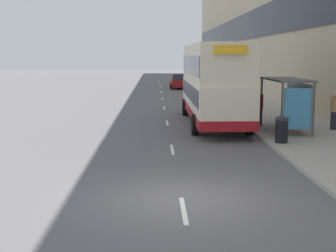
{
  "coord_description": "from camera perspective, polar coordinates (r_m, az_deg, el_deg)",
  "views": [
    {
      "loc": [
        -0.69,
        -11.83,
        3.7
      ],
      "look_at": [
        0.17,
        18.16,
        -0.82
      ],
      "focal_mm": 50.0,
      "sensor_mm": 36.0,
      "label": 1
    }
  ],
  "objects": [
    {
      "name": "ground_plane",
      "position": [
        12.41,
        1.64,
        -8.8
      ],
      "size": [
        220.0,
        220.0,
        0.0
      ],
      "primitive_type": "plane",
      "color": "#5B595B"
    },
    {
      "name": "pavement",
      "position": [
        50.97,
        6.49,
        4.42
      ],
      "size": [
        5.0,
        93.0,
        0.14
      ],
      "color": "#A39E93",
      "rests_on": "ground_plane"
    },
    {
      "name": "terrace_facade",
      "position": [
        51.69,
        11.12,
        12.66
      ],
      "size": [
        3.1,
        93.0,
        15.07
      ],
      "color": "#C6B793",
      "rests_on": "ground_plane"
    },
    {
      "name": "lane_mark_0",
      "position": [
        11.48,
        1.92,
        -10.23
      ],
      "size": [
        0.12,
        2.0,
        0.01
      ],
      "color": "silver",
      "rests_on": "ground_plane"
    },
    {
      "name": "lane_mark_1",
      "position": [
        18.65,
        0.51,
        -2.87
      ],
      "size": [
        0.12,
        2.0,
        0.01
      ],
      "color": "silver",
      "rests_on": "ground_plane"
    },
    {
      "name": "lane_mark_2",
      "position": [
        25.96,
        -0.1,
        0.38
      ],
      "size": [
        0.12,
        2.0,
        0.01
      ],
      "color": "silver",
      "rests_on": "ground_plane"
    },
    {
      "name": "lane_mark_3",
      "position": [
        33.32,
        -0.45,
        2.19
      ],
      "size": [
        0.12,
        2.0,
        0.01
      ],
      "color": "silver",
      "rests_on": "ground_plane"
    },
    {
      "name": "lane_mark_4",
      "position": [
        40.7,
        -0.67,
        3.35
      ],
      "size": [
        0.12,
        2.0,
        0.01
      ],
      "color": "silver",
      "rests_on": "ground_plane"
    },
    {
      "name": "lane_mark_5",
      "position": [
        48.09,
        -0.82,
        4.16
      ],
      "size": [
        0.12,
        2.0,
        0.01
      ],
      "color": "silver",
      "rests_on": "ground_plane"
    },
    {
      "name": "lane_mark_6",
      "position": [
        55.49,
        -0.93,
        4.75
      ],
      "size": [
        0.12,
        2.0,
        0.01
      ],
      "color": "silver",
      "rests_on": "ground_plane"
    },
    {
      "name": "lane_mark_7",
      "position": [
        62.89,
        -1.02,
        5.2
      ],
      "size": [
        0.12,
        2.0,
        0.01
      ],
      "color": "silver",
      "rests_on": "ground_plane"
    },
    {
      "name": "lane_mark_8",
      "position": [
        70.3,
        -1.09,
        5.55
      ],
      "size": [
        0.12,
        2.0,
        0.01
      ],
      "color": "silver",
      "rests_on": "ground_plane"
    },
    {
      "name": "bus_shelter",
      "position": [
        22.89,
        14.79,
        3.7
      ],
      "size": [
        1.6,
        4.2,
        2.48
      ],
      "color": "#4C4C51",
      "rests_on": "ground_plane"
    },
    {
      "name": "double_decker_bus_near",
      "position": [
        25.44,
        5.53,
        5.33
      ],
      "size": [
        2.85,
        11.45,
        4.3
      ],
      "color": "beige",
      "rests_on": "ground_plane"
    },
    {
      "name": "car_0",
      "position": [
        53.11,
        1.4,
        5.49
      ],
      "size": [
        2.06,
        4.46,
        1.72
      ],
      "color": "maroon",
      "rests_on": "ground_plane"
    },
    {
      "name": "pedestrian_at_shelter",
      "position": [
        24.07,
        19.59,
        1.8
      ],
      "size": [
        0.36,
        0.36,
        1.83
      ],
      "color": "#23232D",
      "rests_on": "ground_plane"
    },
    {
      "name": "pedestrian_1",
      "position": [
        27.56,
        9.74,
        2.92
      ],
      "size": [
        0.35,
        0.35,
        1.78
      ],
      "color": "#23232D",
      "rests_on": "ground_plane"
    },
    {
      "name": "pedestrian_2",
      "position": [
        24.4,
        11.09,
        2.23
      ],
      "size": [
        0.36,
        0.36,
        1.84
      ],
      "color": "#23232D",
      "rests_on": "ground_plane"
    },
    {
      "name": "litter_bin",
      "position": [
        19.85,
        13.69,
        -0.47
      ],
      "size": [
        0.55,
        0.55,
        1.05
      ],
      "color": "black",
      "rests_on": "ground_plane"
    }
  ]
}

